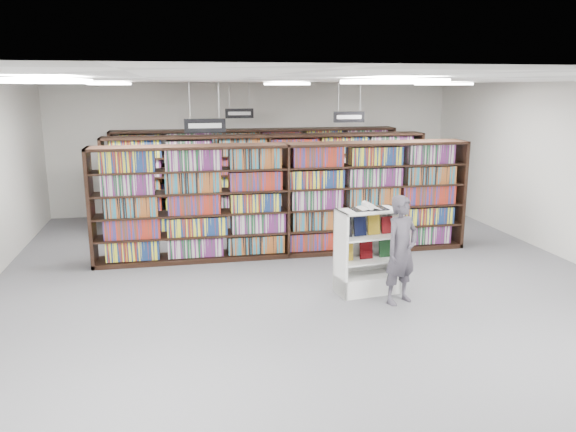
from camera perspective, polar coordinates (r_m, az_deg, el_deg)
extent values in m
plane|color=#59595E|center=(8.84, 2.31, -7.61)|extent=(12.00, 12.00, 0.00)
cube|color=white|center=(8.28, 2.52, 13.61)|extent=(10.00, 12.00, 0.10)
cube|color=silver|center=(14.26, -3.33, 6.91)|extent=(10.00, 0.10, 3.20)
cube|color=black|center=(10.44, -0.21, 1.62)|extent=(7.00, 0.60, 2.10)
cube|color=maroon|center=(10.44, -0.21, 1.62)|extent=(6.88, 0.42, 1.98)
cube|color=black|center=(12.37, -2.00, 3.42)|extent=(7.00, 0.60, 2.10)
cube|color=maroon|center=(12.37, -2.00, 3.42)|extent=(6.88, 0.42, 1.98)
cube|color=black|center=(14.03, -3.13, 4.55)|extent=(7.00, 0.60, 2.10)
cube|color=maroon|center=(14.03, -3.13, 4.55)|extent=(6.88, 0.42, 1.98)
cylinder|color=#B2B2B7|center=(9.04, -9.98, 11.54)|extent=(0.01, 0.01, 0.58)
cylinder|color=#B2B2B7|center=(9.07, -7.05, 11.64)|extent=(0.01, 0.01, 0.58)
cube|color=black|center=(9.07, -8.43, 9.07)|extent=(0.65, 0.02, 0.22)
cube|color=white|center=(9.06, -8.43, 9.06)|extent=(0.52, 0.00, 0.08)
cylinder|color=#B2B2B7|center=(11.51, 5.17, 11.96)|extent=(0.01, 0.01, 0.58)
cylinder|color=#B2B2B7|center=(11.64, 7.36, 11.92)|extent=(0.01, 0.01, 0.58)
cube|color=black|center=(11.59, 6.22, 9.97)|extent=(0.65, 0.02, 0.22)
cube|color=white|center=(11.57, 6.24, 9.96)|extent=(0.52, 0.00, 0.08)
cylinder|color=#B2B2B7|center=(13.10, -6.00, 12.07)|extent=(0.01, 0.01, 0.58)
cylinder|color=#B2B2B7|center=(13.15, -3.99, 12.11)|extent=(0.01, 0.01, 0.58)
cube|color=black|center=(13.13, -4.96, 10.35)|extent=(0.65, 0.02, 0.22)
cube|color=white|center=(13.12, -4.95, 10.34)|extent=(0.52, 0.00, 0.08)
cube|color=white|center=(5.14, -23.47, 12.48)|extent=(0.60, 1.20, 0.04)
cube|color=white|center=(5.41, 10.31, 13.29)|extent=(0.60, 1.20, 0.04)
cube|color=white|center=(10.09, -17.62, 12.70)|extent=(0.60, 1.20, 0.04)
cube|color=white|center=(10.23, -0.22, 13.28)|extent=(0.60, 1.20, 0.04)
cube|color=white|center=(11.20, 15.42, 12.81)|extent=(0.60, 1.20, 0.04)
cube|color=white|center=(8.82, 7.98, -6.80)|extent=(0.99, 0.59, 0.28)
cube|color=white|center=(8.48, 5.37, -3.89)|extent=(0.10, 0.47, 1.31)
cube|color=white|center=(8.87, 10.68, -3.29)|extent=(0.10, 0.47, 1.31)
cube|color=white|center=(8.85, 7.45, -3.20)|extent=(0.94, 0.15, 1.31)
cube|color=white|center=(8.50, 8.22, 0.57)|extent=(0.99, 0.59, 0.03)
cube|color=white|center=(8.70, 8.06, -4.47)|extent=(0.91, 0.54, 0.02)
cube|color=white|center=(8.60, 8.14, -2.09)|extent=(0.91, 0.54, 0.02)
cube|color=black|center=(8.46, 5.90, -1.21)|extent=(0.20, 0.09, 0.28)
cube|color=#0F1433|center=(8.55, 7.32, -1.08)|extent=(0.20, 0.09, 0.28)
cube|color=gold|center=(8.66, 8.71, -0.96)|extent=(0.20, 0.09, 0.28)
cube|color=maroon|center=(8.76, 10.06, -0.83)|extent=(0.20, 0.09, 0.28)
cube|color=gold|center=(8.57, 5.96, -3.70)|extent=(0.21, 0.08, 0.26)
cube|color=maroon|center=(8.70, 7.94, -3.48)|extent=(0.21, 0.08, 0.26)
cube|color=#17431F|center=(8.85, 9.85, -3.26)|extent=(0.21, 0.08, 0.26)
cube|color=black|center=(8.52, 8.23, 0.74)|extent=(0.56, 0.35, 0.01)
cube|color=white|center=(8.48, 7.41, 0.77)|extent=(0.26, 0.30, 0.05)
cube|color=white|center=(8.56, 9.05, 0.84)|extent=(0.26, 0.30, 0.06)
cylinder|color=white|center=(8.50, 8.12, 1.07)|extent=(0.12, 0.28, 0.10)
imported|color=#46424B|center=(8.31, 11.44, -3.40)|extent=(0.69, 0.59, 1.60)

